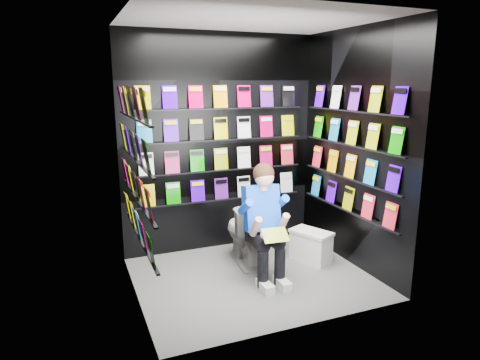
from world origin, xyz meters
name	(u,v)px	position (x,y,z in m)	size (l,w,h in m)	color
floor	(253,278)	(0.00, 0.00, 0.00)	(2.40, 2.40, 0.00)	slate
ceiling	(255,18)	(0.00, 0.00, 2.60)	(2.40, 2.40, 0.00)	white
wall_back	(220,144)	(0.00, 1.00, 1.30)	(2.40, 0.04, 2.60)	black
wall_front	(305,177)	(0.00, -1.00, 1.30)	(2.40, 0.04, 2.60)	black
wall_left	(130,166)	(-1.20, 0.00, 1.30)	(0.04, 2.00, 2.60)	black
wall_right	(354,150)	(1.20, 0.00, 1.30)	(0.04, 2.00, 2.60)	black
comics_back	(221,144)	(0.00, 0.97, 1.31)	(2.10, 0.06, 1.37)	red
comics_left	(134,165)	(-1.17, 0.00, 1.31)	(0.06, 1.70, 1.37)	red
comics_right	(351,150)	(1.17, 0.00, 1.31)	(0.06, 1.70, 1.37)	red
toilet	(246,232)	(0.09, 0.40, 0.37)	(0.42, 0.75, 0.73)	white
longbox	(311,247)	(0.79, 0.15, 0.17)	(0.24, 0.44, 0.33)	silver
longbox_lid	(311,232)	(0.79, 0.15, 0.35)	(0.27, 0.47, 0.03)	silver
reader	(260,209)	(0.09, 0.02, 0.75)	(0.49, 0.71, 1.31)	blue
held_comic	(275,235)	(0.09, -0.33, 0.58)	(0.25, 0.01, 0.18)	green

